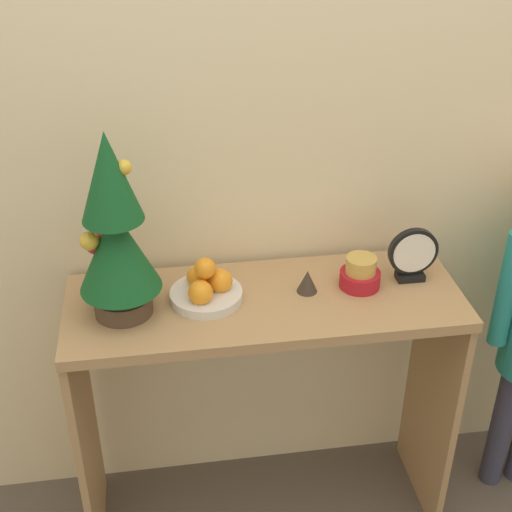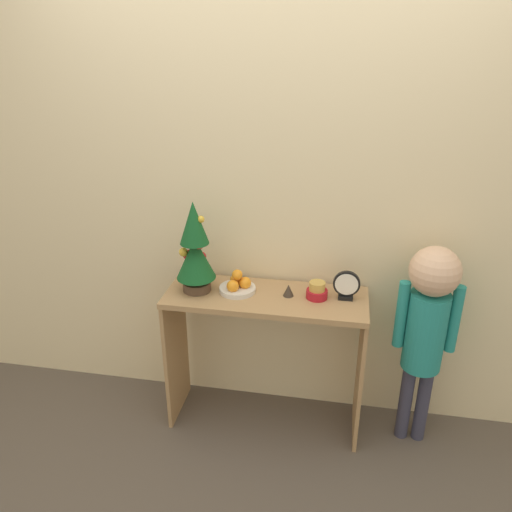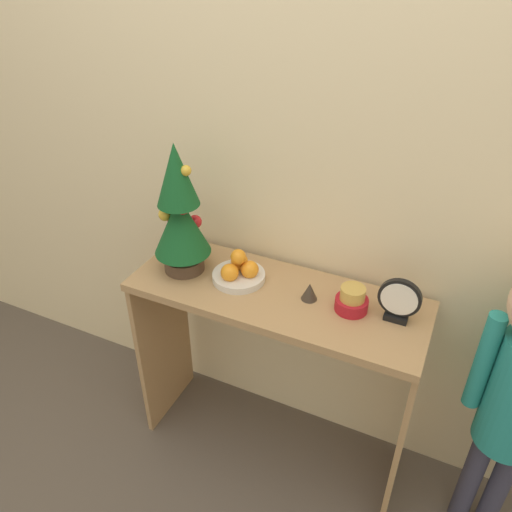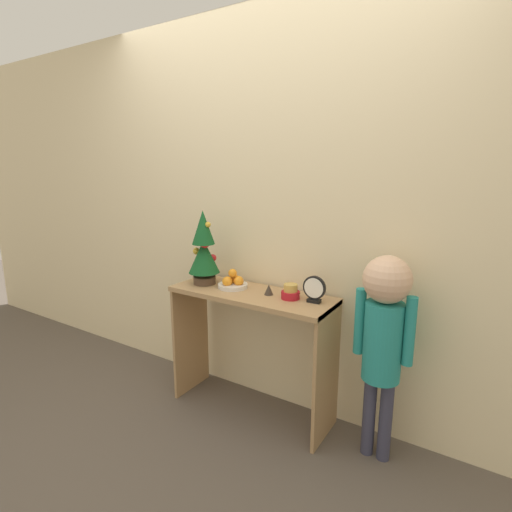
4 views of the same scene
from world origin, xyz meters
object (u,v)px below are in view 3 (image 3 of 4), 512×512
at_px(desk_clock, 399,301).
at_px(fruit_bowl, 239,271).
at_px(singing_bowl, 352,300).
at_px(mini_tree, 180,212).
at_px(figurine, 309,291).

bearing_deg(desk_clock, fruit_bowl, -178.64).
bearing_deg(desk_clock, singing_bowl, -175.69).
relative_size(fruit_bowl, singing_bowl, 1.73).
height_order(mini_tree, desk_clock, mini_tree).
bearing_deg(singing_bowl, figurine, -178.24).
distance_m(mini_tree, singing_bowl, 0.65).
distance_m(fruit_bowl, singing_bowl, 0.41).
bearing_deg(singing_bowl, desk_clock, 4.31).
distance_m(fruit_bowl, desk_clock, 0.55).
bearing_deg(mini_tree, desk_clock, 2.87).
distance_m(mini_tree, figurine, 0.52).
xyz_separation_m(desk_clock, figurine, (-0.29, -0.02, -0.04)).
xyz_separation_m(mini_tree, desk_clock, (0.76, 0.04, -0.16)).
height_order(mini_tree, fruit_bowl, mini_tree).
height_order(singing_bowl, figurine, singing_bowl).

